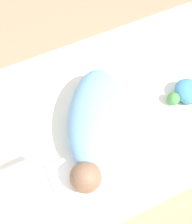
# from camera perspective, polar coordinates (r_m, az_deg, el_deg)

# --- Properties ---
(ground_plane) EXTENTS (12.00, 12.00, 0.00)m
(ground_plane) POSITION_cam_1_polar(r_m,az_deg,el_deg) (1.50, 0.39, -4.20)
(ground_plane) COLOR #9E8466
(bed_mattress) EXTENTS (1.51, 0.82, 0.21)m
(bed_mattress) POSITION_cam_1_polar(r_m,az_deg,el_deg) (1.40, 0.41, -2.26)
(bed_mattress) COLOR white
(bed_mattress) RESTS_ON ground_plane
(burp_cloth) EXTENTS (0.23, 0.16, 0.02)m
(burp_cloth) POSITION_cam_1_polar(r_m,az_deg,el_deg) (1.19, -2.84, -11.01)
(burp_cloth) COLOR white
(burp_cloth) RESTS_ON bed_mattress
(swaddled_baby) EXTENTS (0.40, 0.51, 0.15)m
(swaddled_baby) POSITION_cam_1_polar(r_m,az_deg,el_deg) (1.21, -0.61, -1.59)
(swaddled_baby) COLOR #7FB7E5
(swaddled_baby) RESTS_ON bed_mattress
(pillow) EXTENTS (0.36, 0.31, 0.10)m
(pillow) POSITION_cam_1_polar(r_m,az_deg,el_deg) (1.14, -16.70, -18.96)
(pillow) COLOR white
(pillow) RESTS_ON bed_mattress
(turtle_plush) EXTENTS (0.16, 0.13, 0.08)m
(turtle_plush) POSITION_cam_1_polar(r_m,az_deg,el_deg) (1.38, 16.19, 3.48)
(turtle_plush) COLOR #4C99C6
(turtle_plush) RESTS_ON bed_mattress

